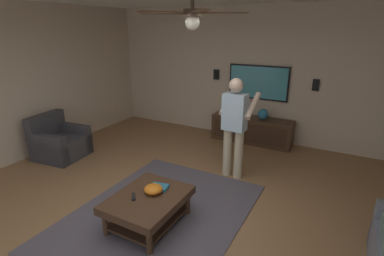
{
  "coord_description": "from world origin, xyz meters",
  "views": [
    {
      "loc": [
        -2.67,
        -1.89,
        2.36
      ],
      "look_at": [
        0.97,
        0.11,
        0.92
      ],
      "focal_mm": 27.37,
      "sensor_mm": 36.0,
      "label": 1
    }
  ],
  "objects_px": {
    "wall_speaker_left": "(316,85)",
    "person_standing": "(235,123)",
    "media_console": "(252,130)",
    "coffee_table": "(148,203)",
    "remote_white": "(152,187)",
    "wall_speaker_right": "(216,75)",
    "armchair": "(59,143)",
    "ceiling_fan": "(191,15)",
    "bowl": "(153,189)",
    "remote_black": "(134,197)",
    "tv": "(258,82)",
    "vase_round": "(263,114)",
    "book": "(159,187)"
  },
  "relations": [
    {
      "from": "book",
      "to": "wall_speaker_left",
      "type": "relative_size",
      "value": 1.0
    },
    {
      "from": "media_console",
      "to": "vase_round",
      "type": "bearing_deg",
      "value": 87.42
    },
    {
      "from": "wall_speaker_left",
      "to": "remote_white",
      "type": "bearing_deg",
      "value": 156.87
    },
    {
      "from": "tv",
      "to": "wall_speaker_right",
      "type": "height_order",
      "value": "tv"
    },
    {
      "from": "armchair",
      "to": "person_standing",
      "type": "bearing_deg",
      "value": 7.8
    },
    {
      "from": "coffee_table",
      "to": "book",
      "type": "distance_m",
      "value": 0.25
    },
    {
      "from": "book",
      "to": "coffee_table",
      "type": "bearing_deg",
      "value": 72.13
    },
    {
      "from": "armchair",
      "to": "person_standing",
      "type": "xyz_separation_m",
      "value": [
        0.86,
        -3.17,
        0.65
      ]
    },
    {
      "from": "ceiling_fan",
      "to": "remote_white",
      "type": "bearing_deg",
      "value": 125.99
    },
    {
      "from": "remote_black",
      "to": "wall_speaker_left",
      "type": "bearing_deg",
      "value": 116.6
    },
    {
      "from": "wall_speaker_left",
      "to": "person_standing",
      "type": "bearing_deg",
      "value": 153.88
    },
    {
      "from": "armchair",
      "to": "wall_speaker_right",
      "type": "height_order",
      "value": "wall_speaker_right"
    },
    {
      "from": "coffee_table",
      "to": "tv",
      "type": "relative_size",
      "value": 0.79
    },
    {
      "from": "vase_round",
      "to": "ceiling_fan",
      "type": "relative_size",
      "value": 0.19
    },
    {
      "from": "media_console",
      "to": "coffee_table",
      "type": "bearing_deg",
      "value": -4.27
    },
    {
      "from": "tv",
      "to": "vase_round",
      "type": "height_order",
      "value": "tv"
    },
    {
      "from": "armchair",
      "to": "bowl",
      "type": "height_order",
      "value": "armchair"
    },
    {
      "from": "bowl",
      "to": "remote_black",
      "type": "relative_size",
      "value": 1.54
    },
    {
      "from": "wall_speaker_left",
      "to": "remote_black",
      "type": "bearing_deg",
      "value": 157.8
    },
    {
      "from": "media_console",
      "to": "vase_round",
      "type": "distance_m",
      "value": 0.44
    },
    {
      "from": "media_console",
      "to": "wall_speaker_right",
      "type": "xyz_separation_m",
      "value": [
        0.25,
        0.97,
        1.08
      ]
    },
    {
      "from": "vase_round",
      "to": "ceiling_fan",
      "type": "distance_m",
      "value": 3.37
    },
    {
      "from": "coffee_table",
      "to": "media_console",
      "type": "height_order",
      "value": "media_console"
    },
    {
      "from": "remote_black",
      "to": "tv",
      "type": "bearing_deg",
      "value": 132.88
    },
    {
      "from": "person_standing",
      "to": "ceiling_fan",
      "type": "xyz_separation_m",
      "value": [
        -1.22,
        0.12,
        1.55
      ]
    },
    {
      "from": "remote_black",
      "to": "ceiling_fan",
      "type": "bearing_deg",
      "value": 100.62
    },
    {
      "from": "remote_white",
      "to": "wall_speaker_right",
      "type": "relative_size",
      "value": 0.68
    },
    {
      "from": "remote_black",
      "to": "wall_speaker_right",
      "type": "height_order",
      "value": "wall_speaker_right"
    },
    {
      "from": "coffee_table",
      "to": "wall_speaker_right",
      "type": "height_order",
      "value": "wall_speaker_right"
    },
    {
      "from": "coffee_table",
      "to": "wall_speaker_left",
      "type": "height_order",
      "value": "wall_speaker_left"
    },
    {
      "from": "coffee_table",
      "to": "tv",
      "type": "distance_m",
      "value": 3.72
    },
    {
      "from": "armchair",
      "to": "vase_round",
      "type": "bearing_deg",
      "value": 30.48
    },
    {
      "from": "armchair",
      "to": "remote_black",
      "type": "xyz_separation_m",
      "value": [
        -0.95,
        -2.59,
        0.13
      ]
    },
    {
      "from": "tv",
      "to": "remote_black",
      "type": "relative_size",
      "value": 8.46
    },
    {
      "from": "media_console",
      "to": "book",
      "type": "height_order",
      "value": "media_console"
    },
    {
      "from": "coffee_table",
      "to": "wall_speaker_right",
      "type": "distance_m",
      "value": 3.82
    },
    {
      "from": "book",
      "to": "remote_white",
      "type": "bearing_deg",
      "value": 5.0
    },
    {
      "from": "coffee_table",
      "to": "wall_speaker_right",
      "type": "xyz_separation_m",
      "value": [
        3.59,
        0.72,
        1.06
      ]
    },
    {
      "from": "media_console",
      "to": "tv",
      "type": "xyz_separation_m",
      "value": [
        0.24,
        0.0,
        0.99
      ]
    },
    {
      "from": "armchair",
      "to": "media_console",
      "type": "distance_m",
      "value": 3.88
    },
    {
      "from": "bowl",
      "to": "book",
      "type": "relative_size",
      "value": 1.05
    },
    {
      "from": "wall_speaker_left",
      "to": "ceiling_fan",
      "type": "relative_size",
      "value": 0.19
    },
    {
      "from": "book",
      "to": "wall_speaker_left",
      "type": "height_order",
      "value": "wall_speaker_left"
    },
    {
      "from": "vase_round",
      "to": "wall_speaker_left",
      "type": "height_order",
      "value": "wall_speaker_left"
    },
    {
      "from": "book",
      "to": "wall_speaker_right",
      "type": "distance_m",
      "value": 3.58
    },
    {
      "from": "wall_speaker_left",
      "to": "armchair",
      "type": "bearing_deg",
      "value": 123.85
    },
    {
      "from": "bowl",
      "to": "ceiling_fan",
      "type": "bearing_deg",
      "value": -39.27
    },
    {
      "from": "book",
      "to": "vase_round",
      "type": "distance_m",
      "value": 3.15
    },
    {
      "from": "book",
      "to": "wall_speaker_right",
      "type": "height_order",
      "value": "wall_speaker_right"
    },
    {
      "from": "wall_speaker_right",
      "to": "ceiling_fan",
      "type": "relative_size",
      "value": 0.19
    }
  ]
}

